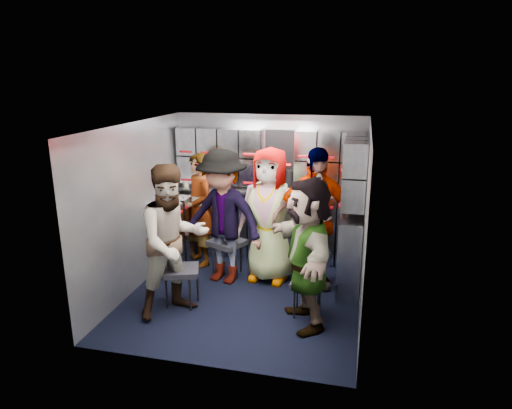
% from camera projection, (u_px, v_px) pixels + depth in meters
% --- Properties ---
extents(floor, '(3.00, 3.00, 0.00)m').
position_uv_depth(floor, '(245.00, 294.00, 5.71)').
color(floor, black).
rests_on(floor, ground).
extents(wall_back, '(2.80, 0.04, 2.10)m').
position_uv_depth(wall_back, '(270.00, 185.00, 6.83)').
color(wall_back, '#999EA7').
rests_on(wall_back, ground).
extents(wall_left, '(0.04, 3.00, 2.10)m').
position_uv_depth(wall_left, '(137.00, 207.00, 5.73)').
color(wall_left, '#999EA7').
rests_on(wall_left, ground).
extents(wall_right, '(0.04, 3.00, 2.10)m').
position_uv_depth(wall_right, '(365.00, 223.00, 5.12)').
color(wall_right, '#999EA7').
rests_on(wall_right, ground).
extents(ceiling, '(2.80, 3.00, 0.02)m').
position_uv_depth(ceiling, '(244.00, 125.00, 5.13)').
color(ceiling, silver).
rests_on(ceiling, wall_back).
extents(cart_bank_back, '(2.68, 0.38, 0.99)m').
position_uv_depth(cart_bank_back, '(266.00, 225.00, 6.78)').
color(cart_bank_back, gray).
rests_on(cart_bank_back, ground).
extents(cart_bank_left, '(0.38, 0.76, 0.99)m').
position_uv_depth(cart_bank_left, '(172.00, 235.00, 6.36)').
color(cart_bank_left, gray).
rests_on(cart_bank_left, ground).
extents(counter, '(2.68, 0.42, 0.03)m').
position_uv_depth(counter, '(267.00, 191.00, 6.64)').
color(counter, '#B5B7BC').
rests_on(counter, cart_bank_back).
extents(locker_bank_back, '(2.68, 0.28, 0.82)m').
position_uv_depth(locker_bank_back, '(268.00, 158.00, 6.56)').
color(locker_bank_back, gray).
rests_on(locker_bank_back, wall_back).
extents(locker_bank_right, '(0.28, 1.00, 0.82)m').
position_uv_depth(locker_bank_right, '(355.00, 171.00, 5.68)').
color(locker_bank_right, gray).
rests_on(locker_bank_right, wall_right).
extents(right_cabinet, '(0.28, 1.20, 1.00)m').
position_uv_depth(right_cabinet, '(350.00, 248.00, 5.86)').
color(right_cabinet, gray).
rests_on(right_cabinet, ground).
extents(coffee_niche, '(0.46, 0.16, 0.84)m').
position_uv_depth(coffee_niche, '(281.00, 159.00, 6.59)').
color(coffee_niche, black).
rests_on(coffee_niche, wall_back).
extents(red_latch_strip, '(2.60, 0.02, 0.03)m').
position_uv_depth(red_latch_strip, '(264.00, 204.00, 6.49)').
color(red_latch_strip, maroon).
rests_on(red_latch_strip, cart_bank_back).
extents(jump_seat_near_left, '(0.50, 0.48, 0.47)m').
position_uv_depth(jump_seat_near_left, '(182.00, 272.00, 5.35)').
color(jump_seat_near_left, black).
rests_on(jump_seat_near_left, ground).
extents(jump_seat_mid_left, '(0.55, 0.54, 0.50)m').
position_uv_depth(jump_seat_mid_left, '(227.00, 244.00, 6.15)').
color(jump_seat_mid_left, black).
rests_on(jump_seat_mid_left, ground).
extents(jump_seat_center, '(0.50, 0.49, 0.47)m').
position_uv_depth(jump_seat_center, '(272.00, 245.00, 6.21)').
color(jump_seat_center, black).
rests_on(jump_seat_center, ground).
extents(jump_seat_mid_right, '(0.44, 0.43, 0.45)m').
position_uv_depth(jump_seat_mid_right, '(314.00, 252.00, 5.99)').
color(jump_seat_mid_right, black).
rests_on(jump_seat_mid_right, ground).
extents(jump_seat_near_right, '(0.38, 0.36, 0.42)m').
position_uv_depth(jump_seat_near_right, '(308.00, 285.00, 5.13)').
color(jump_seat_near_right, black).
rests_on(jump_seat_near_right, ground).
extents(attendant_standing, '(0.69, 0.69, 1.61)m').
position_uv_depth(attendant_standing, '(199.00, 210.00, 6.44)').
color(attendant_standing, black).
rests_on(attendant_standing, ground).
extents(attendant_arc_a, '(1.06, 1.07, 1.74)m').
position_uv_depth(attendant_arc_a, '(173.00, 241.00, 5.06)').
color(attendant_arc_a, black).
rests_on(attendant_arc_a, ground).
extents(attendant_arc_b, '(1.27, 0.92, 1.77)m').
position_uv_depth(attendant_arc_b, '(222.00, 217.00, 5.86)').
color(attendant_arc_b, black).
rests_on(attendant_arc_b, ground).
extents(attendant_arc_c, '(0.94, 0.68, 1.78)m').
position_uv_depth(attendant_arc_c, '(270.00, 215.00, 5.91)').
color(attendant_arc_c, black).
rests_on(attendant_arc_c, ground).
extents(attendant_arc_d, '(1.16, 0.79, 1.82)m').
position_uv_depth(attendant_arc_d, '(314.00, 219.00, 5.69)').
color(attendant_arc_d, black).
rests_on(attendant_arc_d, ground).
extents(attendant_arc_e, '(1.06, 1.60, 1.66)m').
position_uv_depth(attendant_arc_e, '(307.00, 253.00, 4.84)').
color(attendant_arc_e, black).
rests_on(attendant_arc_e, ground).
extents(bottle_left, '(0.07, 0.07, 0.25)m').
position_uv_depth(bottle_left, '(220.00, 180.00, 6.71)').
color(bottle_left, white).
rests_on(bottle_left, counter).
extents(bottle_mid, '(0.06, 0.06, 0.24)m').
position_uv_depth(bottle_mid, '(227.00, 181.00, 6.68)').
color(bottle_mid, white).
rests_on(bottle_mid, counter).
extents(bottle_right, '(0.06, 0.06, 0.23)m').
position_uv_depth(bottle_right, '(297.00, 185.00, 6.46)').
color(bottle_right, white).
rests_on(bottle_right, counter).
extents(cup_left, '(0.07, 0.07, 0.11)m').
position_uv_depth(cup_left, '(186.00, 183.00, 6.83)').
color(cup_left, '#C6B68B').
rests_on(cup_left, counter).
extents(cup_right, '(0.07, 0.07, 0.09)m').
position_uv_depth(cup_right, '(307.00, 190.00, 6.43)').
color(cup_right, '#C6B68B').
rests_on(cup_right, counter).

